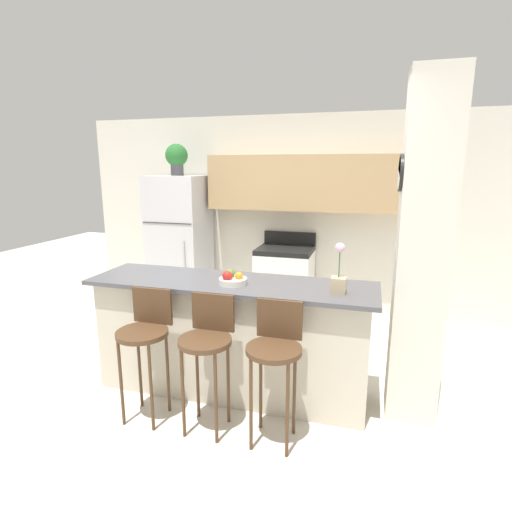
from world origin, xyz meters
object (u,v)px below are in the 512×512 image
at_px(refrigerator, 180,244).
at_px(orchid_vase, 339,278).
at_px(bar_stool_right, 275,351).
at_px(bar_stool_left, 145,334).
at_px(fruit_bowl, 232,279).
at_px(potted_plant_on_fridge, 177,157).
at_px(bar_stool_mid, 207,342).
at_px(stove_range, 285,282).

relative_size(refrigerator, orchid_vase, 4.72).
distance_m(refrigerator, bar_stool_right, 2.98).
xyz_separation_m(bar_stool_left, fruit_bowl, (0.54, 0.43, 0.35)).
bearing_deg(orchid_vase, fruit_bowl, -179.78).
xyz_separation_m(bar_stool_left, bar_stool_right, (1.00, 0.00, 0.00)).
relative_size(refrigerator, bar_stool_right, 1.80).
xyz_separation_m(refrigerator, fruit_bowl, (1.40, -1.88, 0.13)).
bearing_deg(fruit_bowl, potted_plant_on_fridge, 126.62).
relative_size(bar_stool_right, potted_plant_on_fridge, 2.51).
height_order(refrigerator, bar_stool_left, refrigerator).
bearing_deg(bar_stool_right, orchid_vase, 49.56).
bearing_deg(refrigerator, bar_stool_mid, -59.65).
height_order(refrigerator, orchid_vase, refrigerator).
distance_m(bar_stool_right, orchid_vase, 0.72).
bearing_deg(potted_plant_on_fridge, bar_stool_right, -51.29).
height_order(stove_range, fruit_bowl, fruit_bowl).
distance_m(bar_stool_right, fruit_bowl, 0.72).
relative_size(bar_stool_mid, bar_stool_right, 1.00).
height_order(refrigerator, potted_plant_on_fridge, potted_plant_on_fridge).
xyz_separation_m(bar_stool_right, potted_plant_on_fridge, (-1.86, 2.32, 1.35)).
xyz_separation_m(potted_plant_on_fridge, fruit_bowl, (1.40, -1.88, -0.99)).
bearing_deg(bar_stool_left, refrigerator, 110.29).
height_order(bar_stool_mid, potted_plant_on_fridge, potted_plant_on_fridge).
height_order(refrigerator, bar_stool_right, refrigerator).
height_order(bar_stool_right, potted_plant_on_fridge, potted_plant_on_fridge).
distance_m(refrigerator, orchid_vase, 2.93).
distance_m(stove_range, potted_plant_on_fridge, 2.11).
relative_size(bar_stool_left, orchid_vase, 2.62).
xyz_separation_m(bar_stool_mid, bar_stool_right, (0.50, 0.00, 0.00)).
relative_size(refrigerator, bar_stool_mid, 1.80).
distance_m(bar_stool_mid, orchid_vase, 1.07).
bearing_deg(fruit_bowl, refrigerator, 126.62).
height_order(potted_plant_on_fridge, fruit_bowl, potted_plant_on_fridge).
xyz_separation_m(stove_range, fruit_bowl, (-0.03, -1.93, 0.56)).
distance_m(potted_plant_on_fridge, fruit_bowl, 2.55).
bearing_deg(stove_range, bar_stool_left, -103.53).
distance_m(stove_range, bar_stool_right, 2.42).
height_order(stove_range, potted_plant_on_fridge, potted_plant_on_fridge).
distance_m(stove_range, orchid_vase, 2.19).
distance_m(bar_stool_mid, fruit_bowl, 0.56).
relative_size(refrigerator, fruit_bowl, 7.96).
bearing_deg(potted_plant_on_fridge, fruit_bowl, -53.38).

